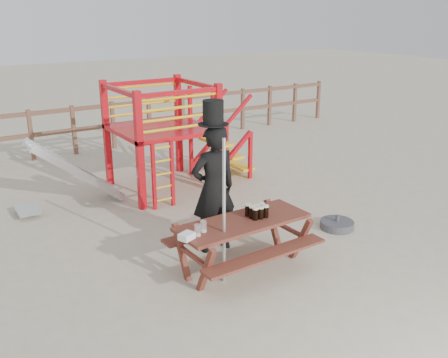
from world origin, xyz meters
TOP-DOWN VIEW (x-y plane):
  - ground at (0.00, 0.00)m, footprint 60.00×60.00m
  - back_fence at (0.00, 7.00)m, footprint 15.09×0.09m
  - playground_fort at (0.12, 3.58)m, footprint 4.71×1.84m
  - picnic_table at (-0.35, 0.06)m, footprint 1.86×1.30m
  - man_with_hat at (-0.36, 0.77)m, footprint 0.72×0.50m
  - metal_pole at (-0.75, -0.10)m, footprint 0.04×0.04m
  - parasol_base at (1.69, 0.31)m, footprint 0.54×0.54m
  - paper_bag at (-1.25, -0.04)m, footprint 0.22×0.20m
  - stout_pints at (-0.13, 0.05)m, footprint 0.26×0.25m
  - empty_glasses at (-1.03, 0.01)m, footprint 0.20×0.14m

SIDE VIEW (x-z plane):
  - ground at x=0.00m, z-range 0.00..0.00m
  - parasol_base at x=1.69m, z-range -0.05..0.18m
  - picnic_table at x=-0.35m, z-range 0.09..0.80m
  - back_fence at x=0.00m, z-range 0.14..1.34m
  - paper_bag at x=-1.25m, z-range 0.71..0.79m
  - empty_glasses at x=-1.03m, z-range 0.70..0.85m
  - stout_pints at x=-0.13m, z-range 0.71..0.88m
  - metal_pole at x=-0.75m, z-range 0.00..1.92m
  - man_with_hat at x=-0.36m, z-range -0.12..2.10m
  - playground_fort at x=0.12m, z-range 0.02..2.12m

